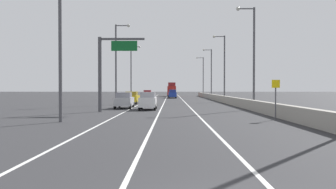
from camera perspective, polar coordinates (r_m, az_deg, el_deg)
ground_plane at (r=69.95m, az=1.21°, el=-0.88°), size 320.00×320.00×0.00m
lane_stripe_left at (r=61.12m, az=-3.85°, el=-1.16°), size 0.16×130.00×0.00m
lane_stripe_center at (r=60.96m, az=-0.57°, el=-1.16°), size 0.16×130.00×0.00m
lane_stripe_right at (r=60.99m, az=2.72°, el=-1.16°), size 0.16×130.00×0.00m
jersey_barrier_right at (r=46.76m, az=11.28°, el=-1.19°), size 0.60×120.00×1.10m
overhead_sign_gantry at (r=34.70m, az=-10.17°, el=4.94°), size 4.68×0.36×7.50m
speed_advisory_sign at (r=26.67m, az=17.61°, el=-0.29°), size 0.60×0.11×3.00m
lamp_post_right_second at (r=39.28m, az=13.90°, el=7.05°), size 2.14×0.44×11.44m
lamp_post_right_third at (r=59.17m, az=9.23°, el=5.04°), size 2.14×0.44×11.44m
lamp_post_right_fourth at (r=79.32m, az=7.12°, el=4.03°), size 2.14×0.44×11.44m
lamp_post_right_fifth at (r=99.53m, az=5.79°, el=3.43°), size 2.14×0.44×11.44m
lamp_post_left_near at (r=25.17m, az=-17.14°, el=10.43°), size 2.14×0.44×11.44m
lamp_post_left_mid at (r=48.84m, az=-8.47°, el=5.89°), size 2.14×0.44×11.44m
lamp_post_left_far at (r=73.07m, az=-6.04°, el=4.29°), size 2.14×0.44×11.44m
car_white_0 at (r=37.50m, az=-3.38°, el=-1.08°), size 1.87×4.01×1.95m
car_blue_1 at (r=80.05m, az=0.75°, el=0.09°), size 1.95×4.77×2.03m
car_gray_2 at (r=88.37m, az=0.87°, el=0.18°), size 1.80×4.15×2.03m
car_red_3 at (r=78.83m, az=-3.45°, el=0.04°), size 1.96×4.10×1.93m
car_silver_4 at (r=40.28m, az=-7.33°, el=-0.98°), size 1.97×4.59×1.88m
car_yellow_5 at (r=51.60m, az=-6.05°, el=-0.54°), size 2.01×4.32×1.87m
box_truck at (r=97.79m, az=0.64°, el=0.75°), size 2.54×7.55×4.05m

